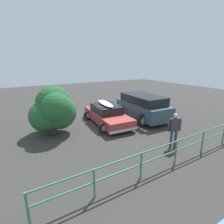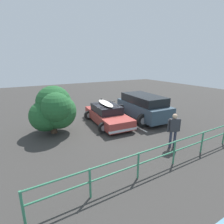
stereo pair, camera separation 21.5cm
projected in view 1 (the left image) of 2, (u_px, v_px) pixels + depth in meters
The scene contains 7 objects.
ground_plane at pixel (104, 124), 11.75m from camera, with size 44.00×44.00×0.02m, color #383533.
parking_stripe at pixel (124, 120), 12.40m from camera, with size 4.94×0.12×0.00m, color silver.
sedan_car at pixel (107, 115), 11.63m from camera, with size 2.58×4.50×1.52m.
suv_car at pixel (143, 106), 12.47m from camera, with size 2.90×4.50×1.75m.
person_bystander at pixel (175, 127), 8.29m from camera, with size 0.63×0.34×1.70m.
railing_fence at pixel (176, 148), 7.01m from camera, with size 11.03×0.26×1.01m.
bush_near_left at pixel (53, 110), 9.85m from camera, with size 2.60×2.65×2.71m.
Camera 1 is at (5.12, 9.82, 4.05)m, focal length 28.00 mm.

